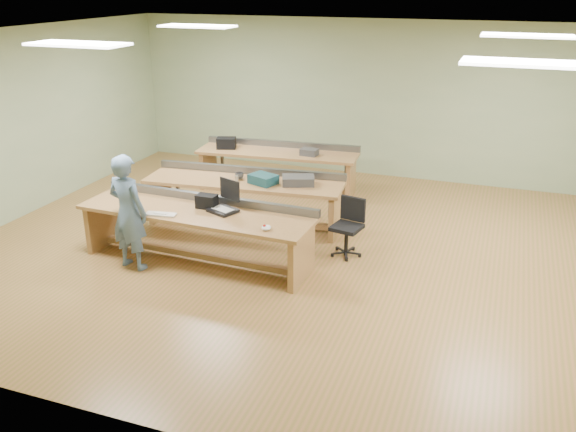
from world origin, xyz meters
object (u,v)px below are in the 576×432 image
(workbench_mid, at_px, (245,191))
(parts_bin_teal, at_px, (263,179))
(laptop_base, at_px, (223,211))
(parts_bin_grey, at_px, (298,180))
(person, at_px, (128,212))
(workbench_back, at_px, (278,161))
(mug, at_px, (239,176))
(drinks_can, at_px, (237,179))
(camera_bag, at_px, (207,201))
(task_chair, at_px, (348,235))
(workbench_front, at_px, (197,223))

(workbench_mid, relative_size, parts_bin_teal, 7.96)
(parts_bin_teal, bearing_deg, laptop_base, -92.36)
(laptop_base, xyz_separation_m, parts_bin_grey, (0.58, 1.45, 0.05))
(person, relative_size, parts_bin_grey, 3.31)
(workbench_back, bearing_deg, parts_bin_teal, -81.05)
(workbench_back, height_order, mug, workbench_back)
(laptop_base, bearing_deg, drinks_can, 127.52)
(camera_bag, height_order, mug, camera_bag)
(workbench_mid, relative_size, laptop_base, 8.77)
(drinks_can, bearing_deg, laptop_base, -73.87)
(task_chair, bearing_deg, parts_bin_teal, 173.59)
(task_chair, bearing_deg, workbench_mid, 174.64)
(workbench_back, height_order, parts_bin_grey, parts_bin_grey)
(camera_bag, xyz_separation_m, parts_bin_grey, (0.85, 1.38, -0.03))
(workbench_mid, distance_m, camera_bag, 1.35)
(workbench_mid, bearing_deg, drinks_can, -117.04)
(laptop_base, height_order, drinks_can, drinks_can)
(camera_bag, bearing_deg, parts_bin_grey, 57.52)
(workbench_front, relative_size, parts_bin_grey, 6.90)
(task_chair, relative_size, parts_bin_grey, 1.71)
(laptop_base, xyz_separation_m, parts_bin_teal, (0.05, 1.31, 0.05))
(mug, bearing_deg, workbench_back, 90.55)
(task_chair, distance_m, mug, 2.06)
(task_chair, height_order, mug, mug)
(person, height_order, parts_bin_teal, person)
(workbench_mid, bearing_deg, workbench_back, 87.94)
(parts_bin_grey, height_order, mug, parts_bin_grey)
(workbench_mid, distance_m, mug, 0.26)
(workbench_front, relative_size, drinks_can, 31.24)
(task_chair, relative_size, drinks_can, 7.75)
(mug, bearing_deg, workbench_front, -89.24)
(workbench_front, relative_size, workbench_mid, 1.05)
(workbench_back, bearing_deg, workbench_mid, -91.44)
(person, relative_size, drinks_can, 14.98)
(parts_bin_grey, distance_m, mug, 0.96)
(workbench_back, relative_size, parts_bin_teal, 7.47)
(workbench_mid, xyz_separation_m, parts_bin_teal, (0.34, -0.07, 0.26))
(workbench_back, relative_size, drinks_can, 28.01)
(person, bearing_deg, parts_bin_grey, -120.87)
(parts_bin_grey, relative_size, mug, 3.66)
(workbench_front, height_order, workbench_mid, same)
(workbench_front, bearing_deg, workbench_mid, 89.20)
(workbench_mid, xyz_separation_m, drinks_can, (-0.06, -0.16, 0.24))
(parts_bin_grey, bearing_deg, parts_bin_teal, -165.60)
(parts_bin_teal, relative_size, parts_bin_grey, 0.83)
(camera_bag, height_order, parts_bin_grey, camera_bag)
(workbench_mid, bearing_deg, parts_bin_teal, -17.74)
(laptop_base, bearing_deg, mug, 126.73)
(laptop_base, relative_size, task_chair, 0.44)
(mug, bearing_deg, parts_bin_teal, -10.73)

